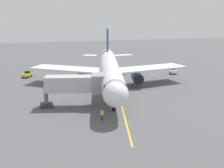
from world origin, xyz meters
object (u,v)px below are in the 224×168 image
object	(u,v)px
tug_near_nose	(173,71)
tug_portside	(27,75)
jet_bridge	(80,84)
ground_crew_marshaller	(102,115)
airplane	(110,69)

from	to	relation	value
tug_near_nose	tug_portside	xyz separation A→B (m)	(36.45, -6.65, 0.00)
jet_bridge	tug_near_nose	bearing A→B (deg)	-146.09
ground_crew_marshaller	tug_portside	distance (m)	34.15
ground_crew_marshaller	tug_portside	bearing A→B (deg)	-72.27
jet_bridge	ground_crew_marshaller	bearing A→B (deg)	104.01
ground_crew_marshaller	tug_near_nose	distance (m)	36.72
tug_near_nose	tug_portside	distance (m)	37.05
airplane	tug_near_nose	world-z (taller)	airplane
airplane	tug_portside	distance (m)	23.08
ground_crew_marshaller	tug_near_nose	xyz separation A→B (m)	(-26.05, -25.88, -0.18)
tug_portside	tug_near_nose	bearing A→B (deg)	169.66
ground_crew_marshaller	tug_near_nose	bearing A→B (deg)	-135.19
jet_bridge	airplane	bearing A→B (deg)	-129.58
jet_bridge	tug_near_nose	size ratio (longest dim) A/B	4.27
jet_bridge	tug_portside	bearing A→B (deg)	-71.24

